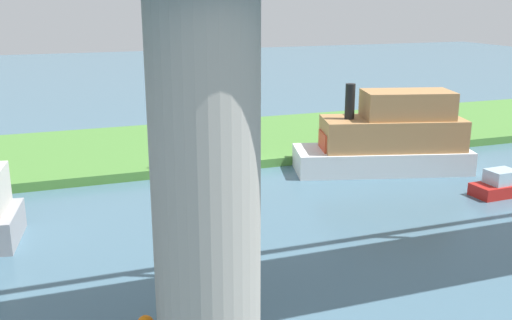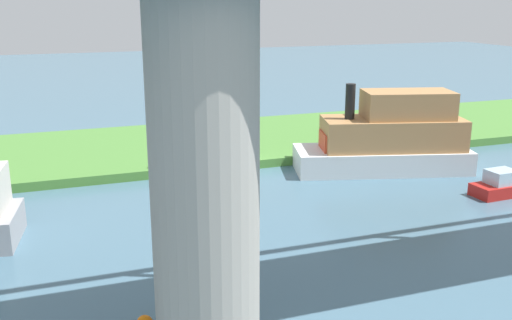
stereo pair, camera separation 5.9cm
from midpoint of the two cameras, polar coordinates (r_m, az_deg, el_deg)
name	(u,v)px [view 1 (the left image)]	position (r m, az deg, el deg)	size (l,w,h in m)	color
ground_plane	(227,172)	(33.36, -2.87, -1.16)	(160.00, 160.00, 0.00)	#476B7F
grassy_bank	(200,144)	(38.87, -5.49, 1.57)	(80.00, 12.00, 0.50)	#4C8438
bridge_pylon	(206,181)	(15.71, -4.97, -2.07)	(2.91, 2.91, 9.58)	#9E998E
person_on_bank	(254,142)	(35.04, -0.21, 1.71)	(0.40, 0.40, 1.39)	#2D334C
mooring_post	(155,162)	(32.63, -9.73, -0.18)	(0.20, 0.20, 0.71)	brown
motorboat_white	(388,139)	(33.98, 12.59, 2.00)	(10.22, 5.71, 4.96)	white
houseboat_blue	(204,188)	(29.17, -5.12, -2.69)	(4.05, 1.82, 1.31)	gold
riverboat_paddlewheel	(506,185)	(32.01, 22.93, -2.24)	(3.95, 1.56, 1.30)	red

